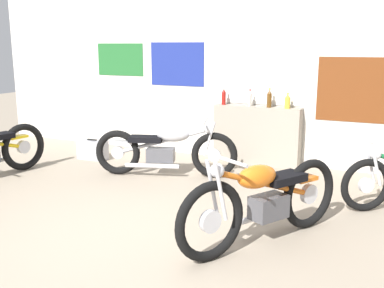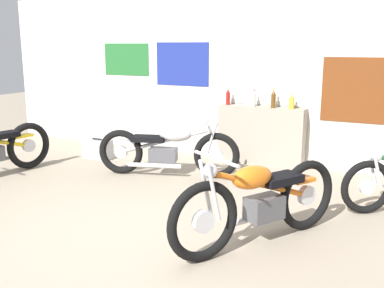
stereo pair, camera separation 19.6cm
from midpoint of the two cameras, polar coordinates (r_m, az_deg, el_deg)
The scene contains 10 objects.
ground_plane at distance 4.66m, azimuth -9.13°, elevation -11.88°, with size 24.00×24.00×0.00m, color gray.
wall_back at distance 7.53m, azimuth 7.40°, elevation 8.53°, with size 10.00×0.07×2.80m.
sill_counter at distance 7.37m, azimuth 9.49°, elevation 1.06°, with size 1.41×0.28×0.94m.
bottle_leftmost at distance 7.45m, azimuth 5.35°, elevation 5.95°, with size 0.07×0.07×0.29m.
bottle_left_center at distance 7.30m, azimuth 8.64°, elevation 5.67°, with size 0.06×0.06×0.27m.
bottle_center at distance 7.18m, azimuth 11.07°, elevation 5.59°, with size 0.07×0.07×0.30m.
bottle_right_center at distance 7.10m, azimuth 13.31°, elevation 5.19°, with size 0.08×0.08×0.24m.
motorcycle_silver at distance 6.61m, azimuth -2.26°, elevation -0.65°, with size 2.05×0.86×0.84m.
motorcycle_orange at distance 4.42m, azimuth 9.81°, elevation -7.09°, with size 1.10×1.83×0.95m.
hard_case_silver at distance 7.82m, azimuth -11.22°, elevation -0.64°, with size 0.52×0.24×0.35m.
Camera 2 is at (2.64, -3.35, 1.91)m, focal length 42.00 mm.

